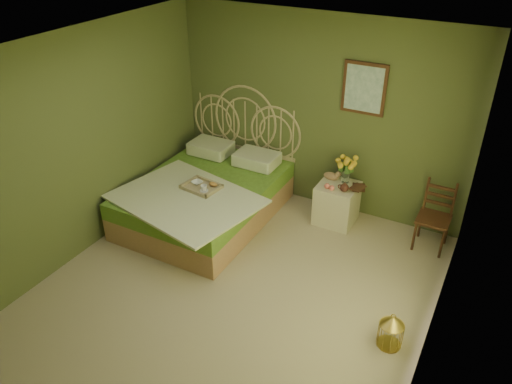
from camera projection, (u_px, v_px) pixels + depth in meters
The scene contains 14 objects.
floor at pixel (232, 293), 5.45m from camera, with size 4.50×4.50×0.00m, color tan.
ceiling at pixel (225, 56), 4.14m from camera, with size 4.50×4.50×0.00m, color silver.
wall_back at pixel (318, 114), 6.50m from camera, with size 4.00×4.00×0.00m, color #505A2F.
wall_left at pixel (77, 148), 5.61m from camera, with size 4.50×4.50×0.00m, color #505A2F.
wall_right at pixel (444, 251), 3.98m from camera, with size 4.50×4.50×0.00m, color #505A2F.
wall_art at pixel (364, 89), 6.02m from camera, with size 0.54×0.04×0.64m.
bed at pixel (208, 194), 6.66m from camera, with size 1.92×2.42×1.50m.
nightstand at pixel (338, 198), 6.52m from camera, with size 0.50×0.50×0.98m.
chair at pixel (436, 211), 6.01m from camera, with size 0.38×0.38×0.86m.
birdcage at pixel (391, 331), 4.74m from camera, with size 0.23×0.23×0.35m.
book_lower at pixel (352, 187), 6.35m from camera, with size 0.16×0.21×0.02m, color #381E0F.
book_upper at pixel (352, 186), 6.34m from camera, with size 0.15×0.21×0.02m, color #472819.
cereal_bowl at pixel (197, 183), 6.38m from camera, with size 0.14×0.14×0.03m, color white.
coffee_cup at pixel (204, 188), 6.21m from camera, with size 0.09×0.09×0.08m, color white.
Camera 1 is at (2.19, -3.52, 3.72)m, focal length 35.00 mm.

